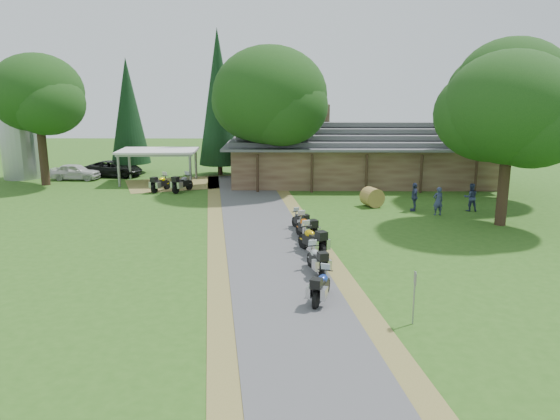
{
  "coord_description": "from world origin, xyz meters",
  "views": [
    {
      "loc": [
        0.14,
        -20.08,
        7.85
      ],
      "look_at": [
        -0.19,
        6.81,
        1.6
      ],
      "focal_mm": 35.0,
      "sensor_mm": 36.0,
      "label": 1
    }
  ],
  "objects_px": {
    "hay_bale": "(372,197)",
    "car_dark_suv": "(113,165)",
    "car_white_sedan": "(75,170)",
    "motorcycle_row_b": "(317,258)",
    "carport": "(159,166)",
    "motorcycle_row_a": "(321,285)",
    "silo": "(19,143)",
    "motorcycle_carport_a": "(161,182)",
    "motorcycle_row_c": "(312,239)",
    "lodge": "(359,152)",
    "motorcycle_row_d": "(306,227)",
    "motorcycle_row_e": "(300,220)",
    "motorcycle_carport_b": "(182,182)"
  },
  "relations": [
    {
      "from": "car_white_sedan",
      "to": "motorcycle_row_d",
      "type": "distance_m",
      "value": 25.7
    },
    {
      "from": "silo",
      "to": "hay_bale",
      "type": "height_order",
      "value": "silo"
    },
    {
      "from": "silo",
      "to": "motorcycle_carport_b",
      "type": "height_order",
      "value": "silo"
    },
    {
      "from": "hay_bale",
      "to": "car_white_sedan",
      "type": "bearing_deg",
      "value": 156.96
    },
    {
      "from": "car_white_sedan",
      "to": "hay_bale",
      "type": "relative_size",
      "value": 4.1
    },
    {
      "from": "lodge",
      "to": "car_dark_suv",
      "type": "xyz_separation_m",
      "value": [
        -20.8,
        2.38,
        -1.43
      ]
    },
    {
      "from": "motorcycle_row_b",
      "to": "lodge",
      "type": "bearing_deg",
      "value": -28.45
    },
    {
      "from": "motorcycle_row_d",
      "to": "motorcycle_row_e",
      "type": "xyz_separation_m",
      "value": [
        -0.27,
        1.89,
        -0.12
      ]
    },
    {
      "from": "motorcycle_row_d",
      "to": "motorcycle_row_e",
      "type": "height_order",
      "value": "motorcycle_row_d"
    },
    {
      "from": "hay_bale",
      "to": "car_dark_suv",
      "type": "bearing_deg",
      "value": 150.54
    },
    {
      "from": "carport",
      "to": "motorcycle_row_a",
      "type": "bearing_deg",
      "value": -67.1
    },
    {
      "from": "motorcycle_carport_b",
      "to": "car_dark_suv",
      "type": "bearing_deg",
      "value": 73.28
    },
    {
      "from": "silo",
      "to": "car_white_sedan",
      "type": "distance_m",
      "value": 5.33
    },
    {
      "from": "motorcycle_row_c",
      "to": "motorcycle_carport_a",
      "type": "xyz_separation_m",
      "value": [
        -10.59,
        15.17,
        -0.05
      ]
    },
    {
      "from": "car_dark_suv",
      "to": "hay_bale",
      "type": "xyz_separation_m",
      "value": [
        20.52,
        -11.59,
        -0.4
      ]
    },
    {
      "from": "motorcycle_row_e",
      "to": "car_white_sedan",
      "type": "bearing_deg",
      "value": 25.77
    },
    {
      "from": "car_white_sedan",
      "to": "motorcycle_row_b",
      "type": "height_order",
      "value": "car_white_sedan"
    },
    {
      "from": "silo",
      "to": "car_white_sedan",
      "type": "relative_size",
      "value": 1.18
    },
    {
      "from": "carport",
      "to": "motorcycle_row_a",
      "type": "xyz_separation_m",
      "value": [
        11.65,
        -24.7,
        -0.7
      ]
    },
    {
      "from": "lodge",
      "to": "motorcycle_carport_b",
      "type": "height_order",
      "value": "lodge"
    },
    {
      "from": "car_dark_suv",
      "to": "lodge",
      "type": "bearing_deg",
      "value": -88.0
    },
    {
      "from": "lodge",
      "to": "car_dark_suv",
      "type": "height_order",
      "value": "lodge"
    },
    {
      "from": "motorcycle_row_e",
      "to": "silo",
      "type": "bearing_deg",
      "value": 30.96
    },
    {
      "from": "motorcycle_carport_a",
      "to": "motorcycle_row_c",
      "type": "bearing_deg",
      "value": -121.95
    },
    {
      "from": "motorcycle_carport_a",
      "to": "hay_bale",
      "type": "xyz_separation_m",
      "value": [
        14.97,
        -4.96,
        -0.05
      ]
    },
    {
      "from": "motorcycle_row_a",
      "to": "motorcycle_carport_b",
      "type": "xyz_separation_m",
      "value": [
        -9.02,
        20.8,
        0.08
      ]
    },
    {
      "from": "motorcycle_row_a",
      "to": "motorcycle_carport_b",
      "type": "distance_m",
      "value": 22.67
    },
    {
      "from": "carport",
      "to": "hay_bale",
      "type": "relative_size",
      "value": 4.94
    },
    {
      "from": "carport",
      "to": "motorcycle_carport_b",
      "type": "bearing_deg",
      "value": -58.36
    },
    {
      "from": "motorcycle_row_a",
      "to": "motorcycle_carport_a",
      "type": "bearing_deg",
      "value": 45.69
    },
    {
      "from": "motorcycle_row_a",
      "to": "motorcycle_row_e",
      "type": "relative_size",
      "value": 1.09
    },
    {
      "from": "motorcycle_row_c",
      "to": "motorcycle_carport_a",
      "type": "relative_size",
      "value": 1.08
    },
    {
      "from": "silo",
      "to": "motorcycle_row_b",
      "type": "relative_size",
      "value": 3.22
    },
    {
      "from": "motorcycle_row_c",
      "to": "hay_bale",
      "type": "relative_size",
      "value": 1.71
    },
    {
      "from": "motorcycle_row_d",
      "to": "hay_bale",
      "type": "height_order",
      "value": "motorcycle_row_d"
    },
    {
      "from": "lodge",
      "to": "hay_bale",
      "type": "height_order",
      "value": "lodge"
    },
    {
      "from": "car_dark_suv",
      "to": "motorcycle_carport_a",
      "type": "xyz_separation_m",
      "value": [
        5.55,
        -6.63,
        -0.34
      ]
    },
    {
      "from": "hay_bale",
      "to": "motorcycle_carport_b",
      "type": "bearing_deg",
      "value": 160.03
    },
    {
      "from": "lodge",
      "to": "car_white_sedan",
      "type": "distance_m",
      "value": 23.54
    },
    {
      "from": "carport",
      "to": "motorcycle_row_b",
      "type": "height_order",
      "value": "carport"
    },
    {
      "from": "motorcycle_carport_a",
      "to": "car_white_sedan",
      "type": "bearing_deg",
      "value": 82.32
    },
    {
      "from": "motorcycle_row_b",
      "to": "motorcycle_row_c",
      "type": "relative_size",
      "value": 0.88
    },
    {
      "from": "silo",
      "to": "motorcycle_row_d",
      "type": "bearing_deg",
      "value": -38.26
    },
    {
      "from": "motorcycle_row_c",
      "to": "motorcycle_carport_a",
      "type": "bearing_deg",
      "value": 7.58
    },
    {
      "from": "car_white_sedan",
      "to": "motorcycle_carport_a",
      "type": "xyz_separation_m",
      "value": [
        8.23,
        -4.9,
        -0.18
      ]
    },
    {
      "from": "car_white_sedan",
      "to": "silo",
      "type": "bearing_deg",
      "value": 84.8
    },
    {
      "from": "carport",
      "to": "hay_bale",
      "type": "height_order",
      "value": "carport"
    },
    {
      "from": "motorcycle_row_c",
      "to": "motorcycle_row_e",
      "type": "distance_m",
      "value": 4.26
    },
    {
      "from": "silo",
      "to": "motorcycle_row_b",
      "type": "height_order",
      "value": "silo"
    },
    {
      "from": "car_dark_suv",
      "to": "motorcycle_row_c",
      "type": "distance_m",
      "value": 27.12
    }
  ]
}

